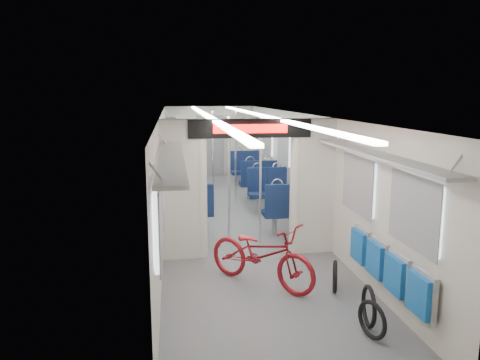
{
  "coord_description": "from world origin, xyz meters",
  "views": [
    {
      "loc": [
        -1.25,
        -9.52,
        2.7
      ],
      "look_at": [
        -0.04,
        -1.2,
        1.15
      ],
      "focal_mm": 35.0,
      "sensor_mm": 36.0,
      "label": 1
    }
  ],
  "objects_px": {
    "bike_hoop_b": "(369,308)",
    "stanchion_near_left": "(229,179)",
    "seat_bay_near_left": "(188,196)",
    "seat_bay_far_left": "(184,172)",
    "flip_bench": "(387,267)",
    "stanchion_far_left": "(213,159)",
    "bicycle": "(261,254)",
    "stanchion_near_right": "(260,182)",
    "seat_bay_near_right": "(277,196)",
    "seat_bay_far_right": "(252,172)",
    "bike_hoop_a": "(372,322)",
    "stanchion_far_right": "(236,158)",
    "bike_hoop_c": "(335,278)"
  },
  "relations": [
    {
      "from": "bike_hoop_a",
      "to": "seat_bay_near_right",
      "type": "height_order",
      "value": "seat_bay_near_right"
    },
    {
      "from": "bicycle",
      "to": "bike_hoop_c",
      "type": "height_order",
      "value": "bicycle"
    },
    {
      "from": "stanchion_near_left",
      "to": "stanchion_far_left",
      "type": "xyz_separation_m",
      "value": [
        -0.06,
        2.68,
        0.0
      ]
    },
    {
      "from": "flip_bench",
      "to": "seat_bay_far_right",
      "type": "distance_m",
      "value": 7.46
    },
    {
      "from": "flip_bench",
      "to": "bike_hoop_a",
      "type": "bearing_deg",
      "value": -125.64
    },
    {
      "from": "flip_bench",
      "to": "stanchion_far_right",
      "type": "xyz_separation_m",
      "value": [
        -1.06,
        6.13,
        0.57
      ]
    },
    {
      "from": "bicycle",
      "to": "stanchion_near_right",
      "type": "bearing_deg",
      "value": 35.91
    },
    {
      "from": "bike_hoop_b",
      "to": "stanchion_far_left",
      "type": "relative_size",
      "value": 0.22
    },
    {
      "from": "bicycle",
      "to": "stanchion_near_left",
      "type": "distance_m",
      "value": 2.31
    },
    {
      "from": "bike_hoop_c",
      "to": "stanchion_far_right",
      "type": "relative_size",
      "value": 0.2
    },
    {
      "from": "bike_hoop_a",
      "to": "stanchion_near_right",
      "type": "relative_size",
      "value": 0.2
    },
    {
      "from": "bicycle",
      "to": "seat_bay_far_left",
      "type": "distance_m",
      "value": 6.8
    },
    {
      "from": "bicycle",
      "to": "stanchion_near_right",
      "type": "xyz_separation_m",
      "value": [
        0.33,
        1.82,
        0.69
      ]
    },
    {
      "from": "bike_hoop_c",
      "to": "seat_bay_far_right",
      "type": "distance_m",
      "value": 6.83
    },
    {
      "from": "flip_bench",
      "to": "stanchion_far_right",
      "type": "bearing_deg",
      "value": 99.82
    },
    {
      "from": "seat_bay_near_right",
      "to": "seat_bay_near_left",
      "type": "bearing_deg",
      "value": 171.55
    },
    {
      "from": "seat_bay_near_left",
      "to": "seat_bay_far_right",
      "type": "distance_m",
      "value": 3.41
    },
    {
      "from": "bike_hoop_c",
      "to": "stanchion_near_right",
      "type": "distance_m",
      "value": 2.49
    },
    {
      "from": "bike_hoop_c",
      "to": "seat_bay_far_left",
      "type": "xyz_separation_m",
      "value": [
        -1.85,
        7.14,
        0.34
      ]
    },
    {
      "from": "flip_bench",
      "to": "stanchion_near_left",
      "type": "bearing_deg",
      "value": 116.2
    },
    {
      "from": "stanchion_near_right",
      "to": "stanchion_far_right",
      "type": "distance_m",
      "value": 3.29
    },
    {
      "from": "bike_hoop_b",
      "to": "seat_bay_far_right",
      "type": "relative_size",
      "value": 0.23
    },
    {
      "from": "flip_bench",
      "to": "stanchion_far_left",
      "type": "xyz_separation_m",
      "value": [
        -1.64,
        5.89,
        0.57
      ]
    },
    {
      "from": "flip_bench",
      "to": "bike_hoop_b",
      "type": "distance_m",
      "value": 0.63
    },
    {
      "from": "seat_bay_far_right",
      "to": "stanchion_far_right",
      "type": "height_order",
      "value": "stanchion_far_right"
    },
    {
      "from": "bike_hoop_a",
      "to": "stanchion_far_left",
      "type": "distance_m",
      "value": 6.7
    },
    {
      "from": "seat_bay_near_right",
      "to": "seat_bay_far_right",
      "type": "relative_size",
      "value": 0.98
    },
    {
      "from": "seat_bay_far_left",
      "to": "stanchion_near_right",
      "type": "bearing_deg",
      "value": -75.99
    },
    {
      "from": "seat_bay_near_left",
      "to": "stanchion_far_left",
      "type": "bearing_deg",
      "value": 63.4
    },
    {
      "from": "flip_bench",
      "to": "bike_hoop_b",
      "type": "bearing_deg",
      "value": -136.24
    },
    {
      "from": "stanchion_far_right",
      "to": "bike_hoop_b",
      "type": "bearing_deg",
      "value": -83.94
    },
    {
      "from": "seat_bay_near_left",
      "to": "seat_bay_far_left",
      "type": "relative_size",
      "value": 1.0
    },
    {
      "from": "seat_bay_far_left",
      "to": "stanchion_far_right",
      "type": "distance_m",
      "value": 2.13
    },
    {
      "from": "flip_bench",
      "to": "stanchion_near_right",
      "type": "relative_size",
      "value": 0.92
    },
    {
      "from": "stanchion_far_left",
      "to": "stanchion_near_left",
      "type": "bearing_deg",
      "value": -88.75
    },
    {
      "from": "bike_hoop_b",
      "to": "seat_bay_far_left",
      "type": "xyz_separation_m",
      "value": [
        -1.92,
        8.12,
        0.32
      ]
    },
    {
      "from": "bicycle",
      "to": "seat_bay_near_left",
      "type": "relative_size",
      "value": 0.85
    },
    {
      "from": "stanchion_near_left",
      "to": "seat_bay_far_left",
      "type": "bearing_deg",
      "value": 98.85
    },
    {
      "from": "seat_bay_far_left",
      "to": "stanchion_near_right",
      "type": "distance_m",
      "value": 5.1
    },
    {
      "from": "seat_bay_near_left",
      "to": "seat_bay_far_right",
      "type": "bearing_deg",
      "value": 56.73
    },
    {
      "from": "flip_bench",
      "to": "bike_hoop_b",
      "type": "xyz_separation_m",
      "value": [
        -0.37,
        -0.36,
        -0.35
      ]
    },
    {
      "from": "bike_hoop_a",
      "to": "stanchion_near_right",
      "type": "height_order",
      "value": "stanchion_near_right"
    },
    {
      "from": "flip_bench",
      "to": "stanchion_far_left",
      "type": "distance_m",
      "value": 6.14
    },
    {
      "from": "seat_bay_near_left",
      "to": "stanchion_near_right",
      "type": "relative_size",
      "value": 0.9
    },
    {
      "from": "bike_hoop_b",
      "to": "stanchion_near_left",
      "type": "relative_size",
      "value": 0.22
    },
    {
      "from": "seat_bay_near_left",
      "to": "seat_bay_far_left",
      "type": "distance_m",
      "value": 3.16
    },
    {
      "from": "stanchion_far_left",
      "to": "bike_hoop_a",
      "type": "bearing_deg",
      "value": -79.69
    },
    {
      "from": "seat_bay_near_left",
      "to": "stanchion_far_left",
      "type": "xyz_separation_m",
      "value": [
        0.65,
        1.3,
        0.61
      ]
    },
    {
      "from": "seat_bay_far_left",
      "to": "stanchion_near_left",
      "type": "height_order",
      "value": "stanchion_near_left"
    },
    {
      "from": "bike_hoop_a",
      "to": "seat_bay_far_right",
      "type": "height_order",
      "value": "seat_bay_far_right"
    }
  ]
}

